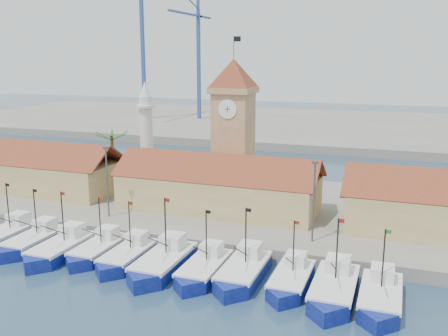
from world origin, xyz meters
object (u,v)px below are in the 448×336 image
at_px(boat_0, 5,236).
at_px(boat_5, 162,264).
at_px(minaret, 146,134).
at_px(clock_tower, 233,125).

bearing_deg(boat_0, boat_5, -3.13).
relative_size(boat_5, minaret, 0.65).
distance_m(boat_0, boat_5, 21.23).
xyz_separation_m(boat_5, clock_tower, (-0.50, 23.87, 11.13)).
xyz_separation_m(boat_0, boat_5, (21.20, -1.16, 0.06)).
xyz_separation_m(boat_5, minaret, (-15.50, 25.88, 8.90)).
relative_size(boat_5, clock_tower, 0.47).
relative_size(boat_0, minaret, 0.60).
xyz_separation_m(boat_0, clock_tower, (20.69, 22.72, 11.20)).
bearing_deg(clock_tower, minaret, 172.39).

